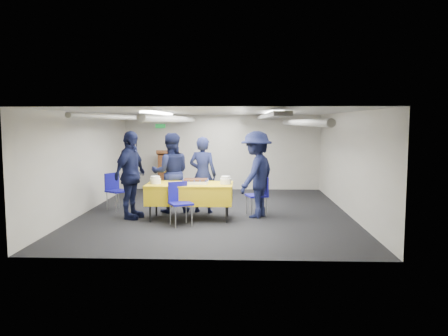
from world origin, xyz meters
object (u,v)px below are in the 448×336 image
at_px(sailor_c, 131,175).
at_px(chair_near, 179,199).
at_px(chair_left, 115,187).
at_px(podium, 168,171).
at_px(sheet_cake, 195,181).
at_px(sailor_a, 203,175).
at_px(chair_right, 260,192).
at_px(sailor_d, 256,174).
at_px(serving_table, 190,193).
at_px(sailor_b, 171,173).

bearing_deg(sailor_c, chair_near, -99.90).
relative_size(chair_near, chair_left, 1.00).
relative_size(podium, sailor_c, 0.66).
bearing_deg(sheet_cake, sailor_a, 82.06).
bearing_deg(podium, chair_left, -106.13).
xyz_separation_m(chair_right, sailor_c, (-2.80, -0.41, 0.41)).
bearing_deg(sailor_d, sailor_a, -83.12).
bearing_deg(sailor_a, chair_left, 6.37).
relative_size(serving_table, sheet_cake, 3.31).
bearing_deg(sailor_c, sheet_cake, -74.12).
xyz_separation_m(sailor_b, sailor_c, (-0.76, -0.70, 0.03)).
bearing_deg(podium, chair_near, -77.62).
bearing_deg(chair_near, sailor_c, 153.91).
relative_size(podium, sailor_d, 0.67).
height_order(chair_near, sailor_a, sailor_a).
bearing_deg(sheet_cake, podium, 107.89).
height_order(serving_table, sailor_d, sailor_d).
bearing_deg(chair_left, podium, 73.87).
bearing_deg(chair_near, sailor_b, 106.56).
bearing_deg(sailor_b, podium, -90.18).
distance_m(chair_near, sailor_c, 1.32).
xyz_separation_m(sheet_cake, chair_near, (-0.27, -0.55, -0.29)).
distance_m(sheet_cake, sailor_c, 1.40).
bearing_deg(sailor_c, serving_table, -75.13).
xyz_separation_m(chair_near, sailor_d, (1.58, 0.79, 0.41)).
xyz_separation_m(chair_left, sailor_c, (0.63, -0.94, 0.41)).
bearing_deg(chair_left, sailor_b, -9.74).
distance_m(sheet_cake, sailor_a, 0.70).
height_order(sheet_cake, podium, podium).
bearing_deg(sailor_d, sailor_b, -76.40).
bearing_deg(serving_table, sailor_d, 10.63).
xyz_separation_m(sailor_a, sailor_c, (-1.49, -0.68, 0.07)).
bearing_deg(serving_table, chair_right, 16.28).
bearing_deg(sailor_b, sheet_cake, 121.25).
bearing_deg(sailor_b, chair_left, -20.53).
bearing_deg(chair_left, chair_right, -8.77).
relative_size(chair_right, sailor_c, 0.46).
height_order(serving_table, sailor_b, sailor_b).
relative_size(sailor_a, sailor_c, 0.93).
bearing_deg(sailor_d, sheet_cake, -52.29).
xyz_separation_m(chair_right, sailor_a, (-1.30, 0.27, 0.34)).
height_order(sailor_b, sailor_d, sailor_d).
distance_m(podium, sailor_b, 3.11).
relative_size(podium, chair_left, 1.44).
bearing_deg(sailor_c, chair_right, -65.39).
xyz_separation_m(podium, sailor_d, (2.52, -3.51, 0.33)).
relative_size(sheet_cake, sailor_b, 0.30).
bearing_deg(serving_table, sailor_a, 73.17).
height_order(chair_right, sailor_a, sailor_a).
height_order(sheet_cake, chair_left, chair_left).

